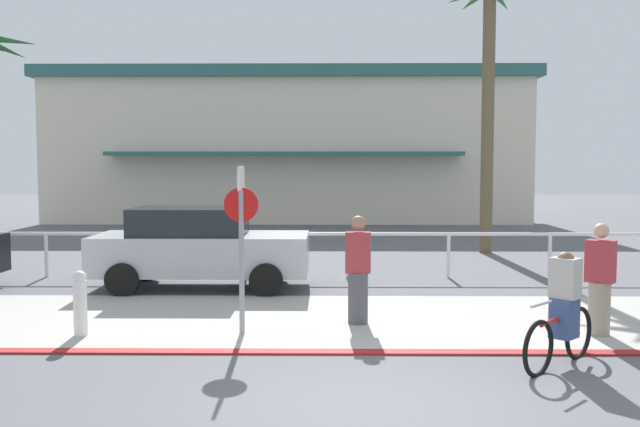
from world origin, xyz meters
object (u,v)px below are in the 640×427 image
(stop_sign_bike_lane, at_px, (241,225))
(cyclist_red_0, at_px, (563,312))
(bollard_0, at_px, (80,303))
(pedestrian_0, at_px, (600,284))
(palm_tree_2, at_px, (492,59))
(car_silver_1, at_px, (199,247))
(pedestrian_1, at_px, (358,274))

(stop_sign_bike_lane, distance_m, cyclist_red_0, 4.70)
(stop_sign_bike_lane, bearing_deg, bollard_0, -176.23)
(stop_sign_bike_lane, relative_size, pedestrian_0, 1.50)
(palm_tree_2, distance_m, cyclist_red_0, 12.42)
(pedestrian_0, bearing_deg, car_silver_1, 149.89)
(stop_sign_bike_lane, relative_size, bollard_0, 2.56)
(car_silver_1, xyz_separation_m, pedestrian_1, (3.16, -3.20, -0.05))
(bollard_0, xyz_separation_m, car_silver_1, (1.04, 4.04, 0.35))
(bollard_0, distance_m, pedestrian_1, 4.30)
(pedestrian_1, bearing_deg, pedestrian_0, -11.32)
(stop_sign_bike_lane, distance_m, pedestrian_1, 2.10)
(pedestrian_0, bearing_deg, palm_tree_2, 86.44)
(cyclist_red_0, relative_size, pedestrian_0, 0.88)
(pedestrian_1, bearing_deg, palm_tree_2, 65.09)
(pedestrian_1, bearing_deg, car_silver_1, 134.64)
(cyclist_red_0, xyz_separation_m, pedestrian_0, (1.07, 1.51, 0.10))
(bollard_0, height_order, pedestrian_0, pedestrian_0)
(stop_sign_bike_lane, xyz_separation_m, pedestrian_1, (1.79, 0.69, -0.86))
(stop_sign_bike_lane, height_order, cyclist_red_0, stop_sign_bike_lane)
(car_silver_1, bearing_deg, pedestrian_1, -45.36)
(car_silver_1, distance_m, pedestrian_0, 7.81)
(palm_tree_2, bearing_deg, cyclist_red_0, -98.43)
(stop_sign_bike_lane, relative_size, pedestrian_1, 1.45)
(palm_tree_2, xyz_separation_m, pedestrian_0, (-0.61, -9.79, -4.78))
(stop_sign_bike_lane, height_order, car_silver_1, stop_sign_bike_lane)
(bollard_0, distance_m, palm_tree_2, 13.95)
(palm_tree_2, distance_m, pedestrian_0, 10.91)
(cyclist_red_0, relative_size, pedestrian_1, 0.85)
(bollard_0, height_order, cyclist_red_0, cyclist_red_0)
(palm_tree_2, xyz_separation_m, car_silver_1, (-7.37, -5.87, -4.70))
(stop_sign_bike_lane, bearing_deg, pedestrian_0, -0.37)
(palm_tree_2, bearing_deg, stop_sign_bike_lane, -121.61)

